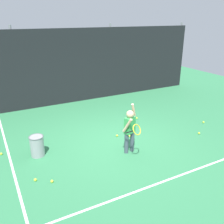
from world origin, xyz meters
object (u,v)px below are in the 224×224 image
(tennis_ball_1, at_px, (137,118))
(tennis_ball_6, at_px, (117,136))
(tennis_ball_3, at_px, (35,180))
(ball_hopper, at_px, (37,146))
(tennis_ball_0, at_px, (203,122))
(tennis_ball_4, at_px, (1,154))
(tennis_ball_5, at_px, (52,181))
(tennis_player, at_px, (130,128))
(tennis_ball_2, at_px, (130,136))
(tennis_ball_7, at_px, (199,133))

(tennis_ball_1, xyz_separation_m, tennis_ball_6, (-1.31, -0.90, 0.00))
(tennis_ball_1, relative_size, tennis_ball_3, 1.00)
(ball_hopper, distance_m, tennis_ball_0, 5.58)
(ball_hopper, bearing_deg, tennis_ball_1, 13.23)
(ball_hopper, relative_size, tennis_ball_4, 8.52)
(tennis_ball_0, bearing_deg, tennis_ball_5, -171.78)
(tennis_player, height_order, tennis_ball_5, tennis_player)
(tennis_ball_0, bearing_deg, tennis_ball_6, 170.98)
(ball_hopper, distance_m, tennis_ball_2, 2.75)
(ball_hopper, relative_size, tennis_ball_0, 8.52)
(tennis_ball_0, height_order, tennis_ball_2, same)
(tennis_player, xyz_separation_m, tennis_ball_2, (0.49, 0.77, -0.69))
(ball_hopper, height_order, tennis_ball_2, ball_hopper)
(tennis_player, bearing_deg, tennis_ball_3, 159.45)
(tennis_ball_0, distance_m, tennis_ball_6, 3.19)
(tennis_ball_3, distance_m, tennis_ball_4, 1.67)
(tennis_player, height_order, tennis_ball_3, tennis_player)
(tennis_ball_5, bearing_deg, tennis_ball_3, 144.08)
(tennis_ball_7, bearing_deg, tennis_ball_2, 157.11)
(tennis_ball_5, bearing_deg, tennis_ball_0, 8.22)
(tennis_ball_0, distance_m, tennis_ball_4, 6.50)
(tennis_ball_4, bearing_deg, tennis_ball_5, -63.91)
(tennis_ball_4, relative_size, tennis_ball_5, 1.00)
(tennis_ball_2, bearing_deg, tennis_ball_3, -163.95)
(ball_hopper, height_order, tennis_ball_3, ball_hopper)
(tennis_ball_0, relative_size, tennis_ball_2, 1.00)
(tennis_player, relative_size, tennis_ball_2, 20.46)
(tennis_ball_0, bearing_deg, ball_hopper, 174.58)
(tennis_ball_5, xyz_separation_m, tennis_ball_7, (4.75, 0.24, 0.00))
(ball_hopper, distance_m, tennis_ball_3, 1.17)
(tennis_player, bearing_deg, tennis_ball_6, 58.19)
(tennis_ball_3, xyz_separation_m, tennis_ball_5, (0.32, -0.23, 0.00))
(tennis_ball_6, bearing_deg, tennis_ball_0, -9.02)
(tennis_player, height_order, ball_hopper, tennis_player)
(tennis_player, xyz_separation_m, tennis_ball_6, (0.15, 0.97, -0.69))
(ball_hopper, relative_size, tennis_ball_6, 8.52)
(tennis_ball_7, bearing_deg, tennis_ball_1, 118.38)
(tennis_ball_5, distance_m, tennis_ball_6, 2.71)
(tennis_player, bearing_deg, tennis_ball_0, -14.72)
(ball_hopper, bearing_deg, tennis_ball_6, -0.61)
(tennis_ball_3, height_order, tennis_ball_6, same)
(tennis_ball_1, distance_m, tennis_ball_4, 4.59)
(tennis_ball_2, height_order, tennis_ball_4, same)
(tennis_ball_0, relative_size, tennis_ball_3, 1.00)
(tennis_player, bearing_deg, tennis_ball_1, 29.13)
(tennis_ball_4, distance_m, tennis_ball_7, 5.84)
(tennis_player, xyz_separation_m, tennis_ball_3, (-2.54, -0.10, -0.69))
(tennis_ball_2, distance_m, tennis_ball_3, 3.15)
(tennis_ball_5, bearing_deg, tennis_ball_2, 22.09)
(tennis_player, xyz_separation_m, tennis_ball_1, (1.46, 1.87, -0.69))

